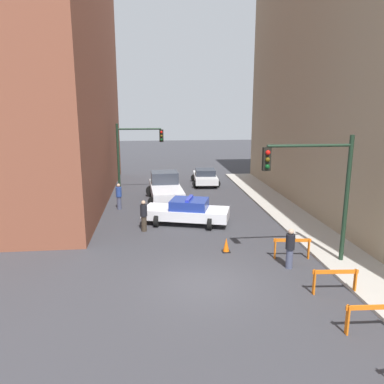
{
  "coord_description": "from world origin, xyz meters",
  "views": [
    {
      "loc": [
        -1.87,
        -12.59,
        6.4
      ],
      "look_at": [
        0.09,
        5.98,
        2.12
      ],
      "focal_mm": 35.0,
      "sensor_mm": 36.0,
      "label": 1
    }
  ],
  "objects": [
    {
      "name": "barrier_back",
      "position": [
        4.32,
        -1.21,
        0.62
      ],
      "size": [
        1.6,
        0.28,
        0.9
      ],
      "rotation": [
        0.0,
        0.0,
        -0.08
      ],
      "color": "orange",
      "rests_on": "ground_plane"
    },
    {
      "name": "sidewalk_right",
      "position": [
        6.2,
        0.0,
        0.06
      ],
      "size": [
        2.4,
        44.0,
        0.12
      ],
      "color": "#B2ADA3",
      "rests_on": "ground_plane"
    },
    {
      "name": "barrier_corner",
      "position": [
        3.98,
        1.96,
        0.62
      ],
      "size": [
        1.59,
        0.33,
        0.9
      ],
      "rotation": [
        0.0,
        0.0,
        -0.12
      ],
      "color": "orange",
      "rests_on": "ground_plane"
    },
    {
      "name": "white_truck",
      "position": [
        -1.04,
        12.73,
        0.91
      ],
      "size": [
        2.82,
        5.49,
        1.9
      ],
      "rotation": [
        0.0,
        0.0,
        0.05
      ],
      "color": "silver",
      "rests_on": "ground_plane"
    },
    {
      "name": "pedestrian_crossing",
      "position": [
        -2.41,
        6.29,
        0.86
      ],
      "size": [
        0.5,
        0.5,
        1.66
      ],
      "rotation": [
        0.0,
        0.0,
        5.28
      ],
      "color": "#382D23",
      "rests_on": "ground_plane"
    },
    {
      "name": "traffic_cone",
      "position": [
        1.32,
        3.0,
        0.32
      ],
      "size": [
        0.36,
        0.36,
        0.66
      ],
      "color": "black",
      "rests_on": "ground_plane"
    },
    {
      "name": "parked_car_near",
      "position": [
        2.46,
        17.96,
        0.67
      ],
      "size": [
        2.44,
        4.4,
        1.31
      ],
      "rotation": [
        0.0,
        0.0,
        -0.06
      ],
      "color": "silver",
      "rests_on": "ground_plane"
    },
    {
      "name": "barrier_mid",
      "position": [
        4.27,
        -3.56,
        0.62
      ],
      "size": [
        1.6,
        0.23,
        0.9
      ],
      "rotation": [
        0.0,
        0.0,
        -0.05
      ],
      "color": "orange",
      "rests_on": "ground_plane"
    },
    {
      "name": "police_car",
      "position": [
        -0.05,
        7.35,
        0.72
      ],
      "size": [
        5.03,
        3.16,
        1.52
      ],
      "rotation": [
        0.0,
        0.0,
        1.28
      ],
      "color": "white",
      "rests_on": "ground_plane"
    },
    {
      "name": "pedestrian_sidewalk",
      "position": [
        3.53,
        1.03,
        0.86
      ],
      "size": [
        0.46,
        0.46,
        1.66
      ],
      "rotation": [
        0.0,
        0.0,
        5.93
      ],
      "color": "#474C66",
      "rests_on": "ground_plane"
    },
    {
      "name": "pedestrian_corner",
      "position": [
        -4.06,
        10.81,
        0.86
      ],
      "size": [
        0.51,
        0.51,
        1.66
      ],
      "rotation": [
        0.0,
        0.0,
        0.79
      ],
      "color": "#474C66",
      "rests_on": "ground_plane"
    },
    {
      "name": "ground_plane",
      "position": [
        0.0,
        0.0,
        0.0
      ],
      "size": [
        120.0,
        120.0,
        0.0
      ],
      "primitive_type": "plane",
      "color": "#38383D"
    },
    {
      "name": "traffic_light_far",
      "position": [
        -3.3,
        15.21,
        3.4
      ],
      "size": [
        3.44,
        0.35,
        5.2
      ],
      "color": "black",
      "rests_on": "ground_plane"
    },
    {
      "name": "traffic_light_near",
      "position": [
        4.73,
        1.36,
        3.53
      ],
      "size": [
        3.64,
        0.35,
        5.2
      ],
      "color": "black",
      "rests_on": "sidewalk_right"
    }
  ]
}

